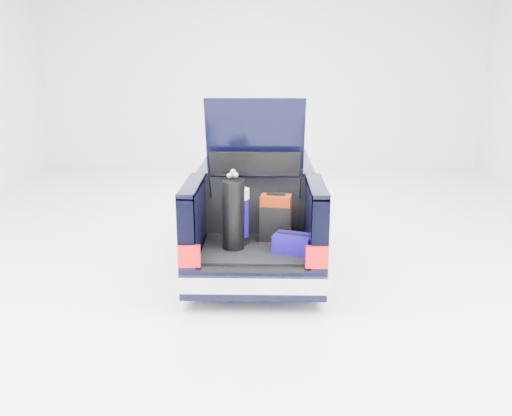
{
  "coord_description": "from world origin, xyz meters",
  "views": [
    {
      "loc": [
        0.17,
        -8.03,
        2.9
      ],
      "look_at": [
        0.0,
        -0.5,
        0.85
      ],
      "focal_mm": 38.0,
      "sensor_mm": 36.0,
      "label": 1
    }
  ],
  "objects_px": {
    "car": "(257,209)",
    "red_suitcase": "(276,218)",
    "blue_duffel": "(293,243)",
    "black_golf_bag": "(233,214)",
    "blue_golf_bag": "(240,215)"
  },
  "relations": [
    {
      "from": "car",
      "to": "red_suitcase",
      "type": "distance_m",
      "value": 1.36
    },
    {
      "from": "car",
      "to": "blue_duffel",
      "type": "distance_m",
      "value": 1.81
    },
    {
      "from": "black_golf_bag",
      "to": "blue_golf_bag",
      "type": "height_order",
      "value": "black_golf_bag"
    },
    {
      "from": "red_suitcase",
      "to": "blue_duffel",
      "type": "distance_m",
      "value": 0.52
    },
    {
      "from": "blue_golf_bag",
      "to": "red_suitcase",
      "type": "bearing_deg",
      "value": 36.46
    },
    {
      "from": "red_suitcase",
      "to": "black_golf_bag",
      "type": "relative_size",
      "value": 0.64
    },
    {
      "from": "red_suitcase",
      "to": "black_golf_bag",
      "type": "xyz_separation_m",
      "value": [
        -0.53,
        -0.34,
        0.15
      ]
    },
    {
      "from": "black_golf_bag",
      "to": "blue_duffel",
      "type": "height_order",
      "value": "black_golf_bag"
    },
    {
      "from": "blue_golf_bag",
      "to": "blue_duffel",
      "type": "xyz_separation_m",
      "value": [
        0.68,
        -0.33,
        -0.26
      ]
    },
    {
      "from": "blue_duffel",
      "to": "black_golf_bag",
      "type": "bearing_deg",
      "value": -167.51
    },
    {
      "from": "red_suitcase",
      "to": "blue_golf_bag",
      "type": "height_order",
      "value": "blue_golf_bag"
    },
    {
      "from": "car",
      "to": "blue_golf_bag",
      "type": "height_order",
      "value": "car"
    },
    {
      "from": "red_suitcase",
      "to": "blue_golf_bag",
      "type": "bearing_deg",
      "value": -159.41
    },
    {
      "from": "car",
      "to": "blue_golf_bag",
      "type": "relative_size",
      "value": 5.64
    },
    {
      "from": "black_golf_bag",
      "to": "blue_golf_bag",
      "type": "xyz_separation_m",
      "value": [
        0.07,
        0.24,
        -0.08
      ]
    }
  ]
}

